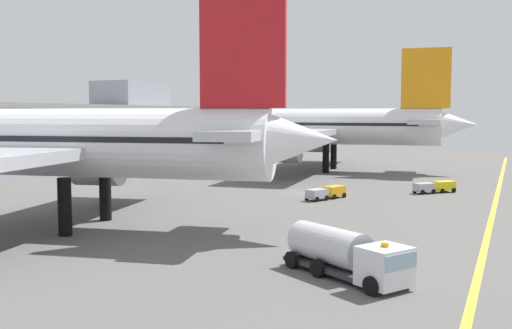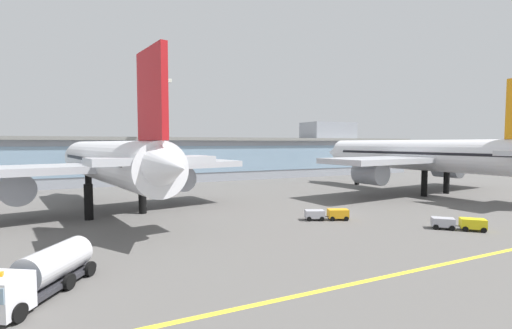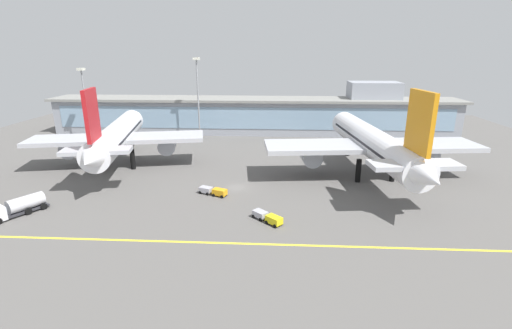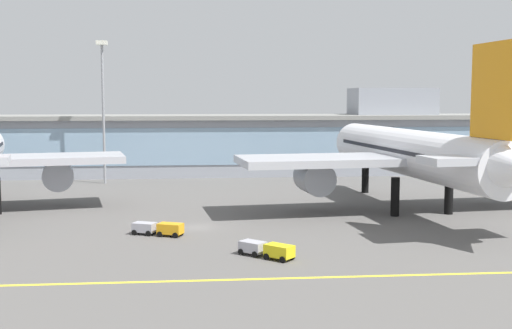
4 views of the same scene
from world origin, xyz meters
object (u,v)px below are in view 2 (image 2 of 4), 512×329
(fuel_tanker_truck, at_px, (38,274))
(baggage_tug_near, at_px, (327,214))
(airliner_near_left, at_px, (110,163))
(airliner_near_right, at_px, (422,156))
(apron_light_mast_centre, at_px, (168,117))
(service_truck_far, at_px, (459,223))

(fuel_tanker_truck, bearing_deg, baggage_tug_near, 140.53)
(airliner_near_left, relative_size, fuel_tanker_truck, 5.43)
(airliner_near_left, height_order, airliner_near_right, airliner_near_right)
(airliner_near_right, relative_size, apron_light_mast_centre, 2.20)
(baggage_tug_near, bearing_deg, airliner_near_right, 44.21)
(baggage_tug_near, bearing_deg, apron_light_mast_centre, 127.86)
(airliner_near_left, bearing_deg, apron_light_mast_centre, -37.80)
(baggage_tug_near, height_order, apron_light_mast_centre, apron_light_mast_centre)
(airliner_near_right, distance_m, fuel_tanker_truck, 67.91)
(airliner_near_left, relative_size, baggage_tug_near, 8.50)
(fuel_tanker_truck, xyz_separation_m, baggage_tug_near, (31.21, 10.85, -0.72))
(baggage_tug_near, bearing_deg, fuel_tanker_truck, -137.74)
(airliner_near_left, relative_size, service_truck_far, 9.49)
(fuel_tanker_truck, bearing_deg, airliner_near_right, 141.53)
(service_truck_far, bearing_deg, fuel_tanker_truck, -136.99)
(fuel_tanker_truck, bearing_deg, service_truck_far, 121.38)
(baggage_tug_near, relative_size, apron_light_mast_centre, 0.23)
(fuel_tanker_truck, bearing_deg, apron_light_mast_centre, -168.17)
(service_truck_far, bearing_deg, apron_light_mast_centre, 155.02)
(fuel_tanker_truck, relative_size, baggage_tug_near, 1.57)
(apron_light_mast_centre, bearing_deg, airliner_near_right, -35.88)
(baggage_tug_near, relative_size, service_truck_far, 1.12)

